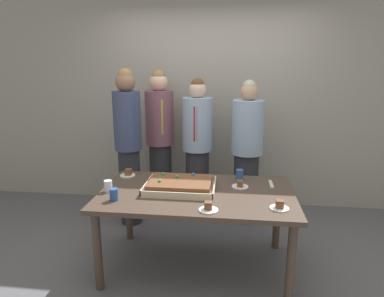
# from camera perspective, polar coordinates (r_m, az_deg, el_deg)

# --- Properties ---
(ground_plane) EXTENTS (12.00, 12.00, 0.00)m
(ground_plane) POSITION_cam_1_polar(r_m,az_deg,el_deg) (3.29, 0.77, -19.24)
(ground_plane) COLOR #5B5B60
(interior_back_panel) EXTENTS (8.00, 0.12, 3.00)m
(interior_back_panel) POSITION_cam_1_polar(r_m,az_deg,el_deg) (4.36, 3.13, 9.98)
(interior_back_panel) COLOR #9E998E
(interior_back_panel) RESTS_ON ground_plane
(party_table) EXTENTS (1.68, 1.00, 0.73)m
(party_table) POSITION_cam_1_polar(r_m,az_deg,el_deg) (2.99, 0.81, -8.79)
(party_table) COLOR #47382D
(party_table) RESTS_ON ground_plane
(sheet_cake) EXTENTS (0.61, 0.47, 0.11)m
(sheet_cake) POSITION_cam_1_polar(r_m,az_deg,el_deg) (2.99, -2.00, -6.21)
(sheet_cake) COLOR beige
(sheet_cake) RESTS_ON party_table
(plated_slice_near_left) EXTENTS (0.15, 0.15, 0.07)m
(plated_slice_near_left) POSITION_cam_1_polar(r_m,az_deg,el_deg) (3.42, -10.80, -4.21)
(plated_slice_near_left) COLOR white
(plated_slice_near_left) RESTS_ON party_table
(plated_slice_near_right) EXTENTS (0.15, 0.15, 0.07)m
(plated_slice_near_right) POSITION_cam_1_polar(r_m,az_deg,el_deg) (2.59, 2.80, -10.02)
(plated_slice_near_right) COLOR white
(plated_slice_near_right) RESTS_ON party_table
(plated_slice_far_left) EXTENTS (0.15, 0.15, 0.07)m
(plated_slice_far_left) POSITION_cam_1_polar(r_m,az_deg,el_deg) (2.70, 14.60, -9.47)
(plated_slice_far_left) COLOR white
(plated_slice_far_left) RESTS_ON party_table
(plated_slice_far_right) EXTENTS (0.15, 0.15, 0.06)m
(plated_slice_far_right) POSITION_cam_1_polar(r_m,az_deg,el_deg) (3.08, 8.15, -6.18)
(plated_slice_far_right) COLOR white
(plated_slice_far_right) RESTS_ON party_table
(drink_cup_nearest) EXTENTS (0.07, 0.07, 0.10)m
(drink_cup_nearest) POSITION_cam_1_polar(r_m,az_deg,el_deg) (3.27, 8.06, -4.41)
(drink_cup_nearest) COLOR #2D5199
(drink_cup_nearest) RESTS_ON party_table
(drink_cup_middle) EXTENTS (0.07, 0.07, 0.10)m
(drink_cup_middle) POSITION_cam_1_polar(r_m,az_deg,el_deg) (3.03, -14.03, -6.18)
(drink_cup_middle) COLOR white
(drink_cup_middle) RESTS_ON party_table
(drink_cup_far_end) EXTENTS (0.07, 0.07, 0.10)m
(drink_cup_far_end) POSITION_cam_1_polar(r_m,az_deg,el_deg) (2.83, -13.11, -7.60)
(drink_cup_far_end) COLOR #2D5199
(drink_cup_far_end) RESTS_ON party_table
(cake_server_utensil) EXTENTS (0.03, 0.20, 0.01)m
(cake_server_utensil) POSITION_cam_1_polar(r_m,az_deg,el_deg) (3.21, 13.27, -5.88)
(cake_server_utensil) COLOR silver
(cake_server_utensil) RESTS_ON party_table
(person_serving_front) EXTENTS (0.35, 0.35, 1.66)m
(person_serving_front) POSITION_cam_1_polar(r_m,az_deg,el_deg) (3.96, 0.92, 0.18)
(person_serving_front) COLOR #28282D
(person_serving_front) RESTS_ON ground_plane
(person_green_shirt_behind) EXTENTS (0.35, 0.35, 1.65)m
(person_green_shirt_behind) POSITION_cam_1_polar(r_m,az_deg,el_deg) (3.88, 9.29, -0.46)
(person_green_shirt_behind) COLOR #28282D
(person_green_shirt_behind) RESTS_ON ground_plane
(person_striped_tie_right) EXTENTS (0.30, 0.30, 1.77)m
(person_striped_tie_right) POSITION_cam_1_polar(r_m,az_deg,el_deg) (3.82, -10.75, 0.76)
(person_striped_tie_right) COLOR #28282D
(person_striped_tie_right) RESTS_ON ground_plane
(person_back_corner) EXTENTS (0.34, 0.34, 1.75)m
(person_back_corner) POSITION_cam_1_polar(r_m,az_deg,el_deg) (4.14, -5.45, 1.56)
(person_back_corner) COLOR #28282D
(person_back_corner) RESTS_ON ground_plane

